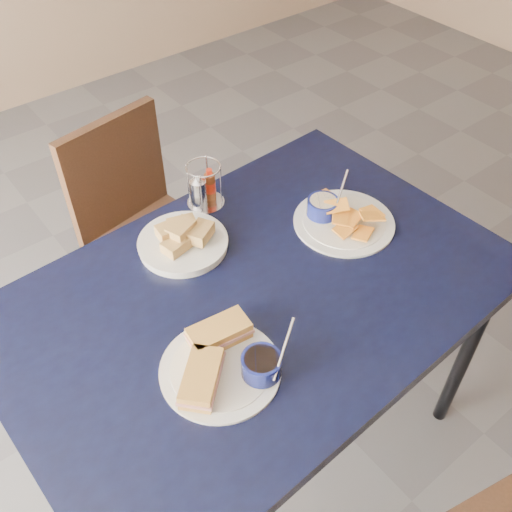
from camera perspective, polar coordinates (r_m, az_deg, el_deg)
ground at (r=2.20m, az=2.89°, el=-11.34°), size 6.00×6.00×0.00m
dining_table at (r=1.49m, az=0.04°, el=-4.94°), size 1.32×0.91×0.75m
chair_far at (r=2.11m, az=-11.39°, el=4.10°), size 0.45×0.44×0.84m
sandwich_plate at (r=1.28m, az=-3.25°, el=-10.48°), size 0.30×0.27×0.12m
plantain_plate at (r=1.64m, az=8.19°, el=3.94°), size 0.29×0.29×0.12m
bread_basket at (r=1.55m, az=-7.32°, el=1.60°), size 0.24×0.24×0.08m
condiment_caddy at (r=1.66m, az=-5.31°, el=6.73°), size 0.11×0.11×0.14m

